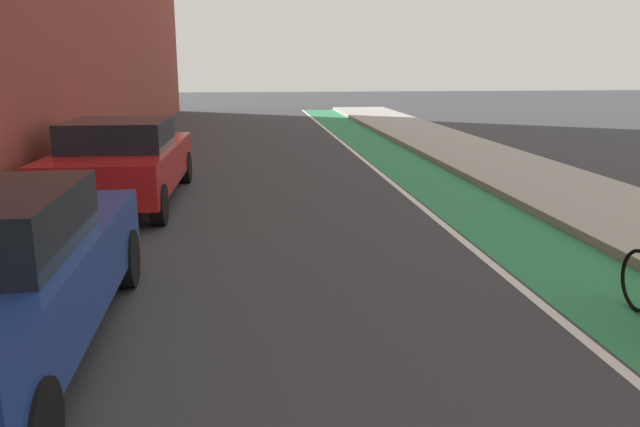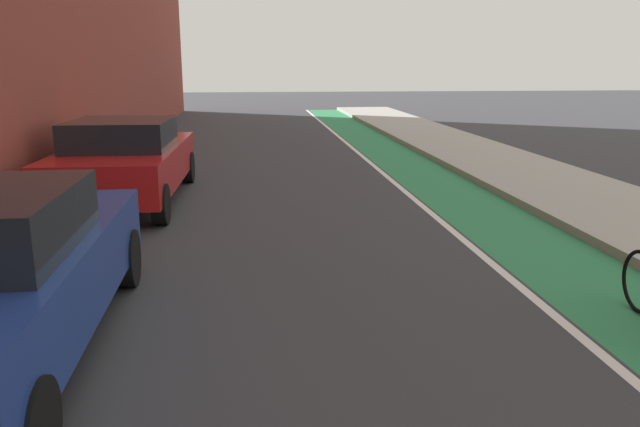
% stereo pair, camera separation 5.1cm
% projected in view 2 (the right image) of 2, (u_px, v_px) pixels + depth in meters
% --- Properties ---
extents(ground_plane, '(90.96, 90.96, 0.00)m').
position_uv_depth(ground_plane, '(288.00, 194.00, 12.13)').
color(ground_plane, '#38383D').
extents(bike_lane_paint, '(1.60, 41.35, 0.00)m').
position_uv_depth(bike_lane_paint, '(422.00, 174.00, 14.40)').
color(bike_lane_paint, '#2D8451').
rests_on(bike_lane_paint, ground).
extents(lane_divider_stripe, '(0.12, 41.35, 0.00)m').
position_uv_depth(lane_divider_stripe, '(384.00, 174.00, 14.31)').
color(lane_divider_stripe, white).
rests_on(lane_divider_stripe, ground).
extents(sidewalk_right, '(2.84, 41.35, 0.14)m').
position_uv_depth(sidewalk_right, '(514.00, 169.00, 14.62)').
color(sidewalk_right, '#A8A59E').
rests_on(sidewalk_right, ground).
extents(parked_sedan_red, '(2.08, 4.76, 1.53)m').
position_uv_depth(parked_sedan_red, '(125.00, 160.00, 11.29)').
color(parked_sedan_red, red).
rests_on(parked_sedan_red, ground).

